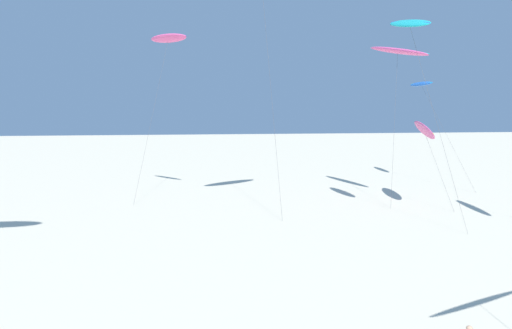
# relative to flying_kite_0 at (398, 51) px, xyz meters

# --- Properties ---
(flying_kite_0) EXTENTS (3.27, 8.00, 14.28)m
(flying_kite_0) POSITION_rel_flying_kite_0_xyz_m (0.00, 0.00, 0.00)
(flying_kite_0) COLOR #EA5193
(flying_kite_0) RESTS_ON ground
(flying_kite_2) EXTENTS (2.76, 11.43, 11.23)m
(flying_kite_2) POSITION_rel_flying_kite_0_xyz_m (7.49, 11.39, -2.43)
(flying_kite_2) COLOR blue
(flying_kite_2) RESTS_ON ground
(flying_kite_4) EXTENTS (2.68, 6.30, 7.50)m
(flying_kite_4) POSITION_rel_flying_kite_0_xyz_m (1.64, -2.26, -6.77)
(flying_kite_4) COLOR #EA5193
(flying_kite_4) RESTS_ON ground
(flying_kite_5) EXTENTS (3.77, 6.87, 15.21)m
(flying_kite_5) POSITION_rel_flying_kite_0_xyz_m (-2.41, -7.90, 1.16)
(flying_kite_5) COLOR #19B2B7
(flying_kite_5) RESTS_ON ground
(flying_kite_8) EXTENTS (5.15, 5.66, 15.09)m
(flying_kite_8) POSITION_rel_flying_kite_0_xyz_m (-19.93, 4.19, 1.28)
(flying_kite_8) COLOR #EA5193
(flying_kite_8) RESTS_ON ground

